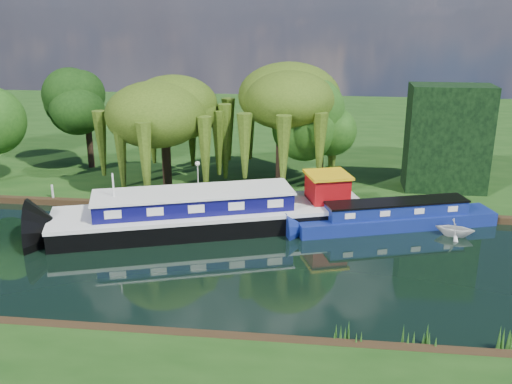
# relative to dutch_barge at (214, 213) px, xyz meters

# --- Properties ---
(ground) EXTENTS (120.00, 120.00, 0.00)m
(ground) POSITION_rel_dutch_barge_xyz_m (-2.77, -5.02, -1.07)
(ground) COLOR black
(far_bank) EXTENTS (120.00, 52.00, 0.45)m
(far_bank) POSITION_rel_dutch_barge_xyz_m (-2.77, 28.98, -0.84)
(far_bank) COLOR #14360E
(far_bank) RESTS_ON ground
(dutch_barge) EXTENTS (20.83, 10.76, 4.31)m
(dutch_barge) POSITION_rel_dutch_barge_xyz_m (0.00, 0.00, 0.00)
(dutch_barge) COLOR black
(dutch_barge) RESTS_ON ground
(narrowboat) EXTENTS (13.49, 6.19, 1.96)m
(narrowboat) POSITION_rel_dutch_barge_xyz_m (11.90, 1.61, -0.37)
(narrowboat) COLOR navy
(narrowboat) RESTS_ON ground
(white_cruiser) EXTENTS (2.81, 2.57, 1.26)m
(white_cruiser) POSITION_rel_dutch_barge_xyz_m (15.47, 0.48, -1.07)
(white_cruiser) COLOR silver
(white_cruiser) RESTS_ON ground
(willow_left) EXTENTS (6.76, 6.76, 8.10)m
(willow_left) POSITION_rel_dutch_barge_xyz_m (-4.91, 6.54, 5.27)
(willow_left) COLOR black
(willow_left) RESTS_ON far_bank
(willow_right) EXTENTS (7.04, 7.04, 8.57)m
(willow_right) POSITION_rel_dutch_barge_xyz_m (3.69, 8.16, 5.64)
(willow_right) COLOR black
(willow_right) RESTS_ON far_bank
(tree_far_mid) EXTENTS (4.77, 4.77, 7.81)m
(tree_far_mid) POSITION_rel_dutch_barge_xyz_m (-13.19, 11.76, 4.77)
(tree_far_mid) COLOR black
(tree_far_mid) RESTS_ON far_bank
(tree_far_right) EXTENTS (4.44, 4.44, 7.27)m
(tree_far_right) POSITION_rel_dutch_barge_xyz_m (6.76, 7.81, 4.40)
(tree_far_right) COLOR black
(tree_far_right) RESTS_ON far_bank
(conifer_hedge) EXTENTS (6.00, 3.00, 8.00)m
(conifer_hedge) POSITION_rel_dutch_barge_xyz_m (16.23, 8.98, 3.38)
(conifer_hedge) COLOR black
(conifer_hedge) RESTS_ON far_bank
(lamppost) EXTENTS (0.36, 0.36, 2.56)m
(lamppost) POSITION_rel_dutch_barge_xyz_m (-2.27, 5.48, 1.35)
(lamppost) COLOR silver
(lamppost) RESTS_ON far_bank
(mooring_posts) EXTENTS (19.16, 0.16, 1.00)m
(mooring_posts) POSITION_rel_dutch_barge_xyz_m (-3.27, 3.38, -0.12)
(mooring_posts) COLOR silver
(mooring_posts) RESTS_ON far_bank
(reeds_near) EXTENTS (33.70, 1.50, 1.10)m
(reeds_near) POSITION_rel_dutch_barge_xyz_m (4.11, -12.59, -0.52)
(reeds_near) COLOR #1A4A13
(reeds_near) RESTS_ON ground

